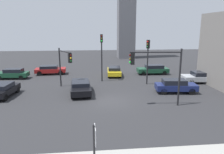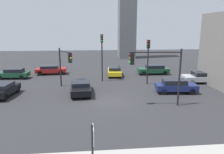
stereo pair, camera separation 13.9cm
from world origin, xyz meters
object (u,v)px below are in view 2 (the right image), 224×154
Objects in this scene: traffic_light_1 at (156,65)px; car_2 at (154,69)px; car_1 at (4,89)px; traffic_light_0 at (65,61)px; car_0 at (51,69)px; car_5 at (13,73)px; car_3 at (115,71)px; traffic_light_2 at (148,54)px; car_6 at (176,86)px; traffic_light_3 at (102,49)px; car_7 at (202,77)px; direction_sign at (93,142)px; car_4 at (81,87)px.

car_2 is at bearing -101.03° from traffic_light_1.
car_1 is 19.97m from car_2.
car_0 is at bearing 170.73° from traffic_light_0.
car_0 is 5.10m from car_5.
traffic_light_2 is at bearing -140.78° from car_3.
traffic_light_2 is 16.13m from car_1.
traffic_light_2 is at bearing 124.85° from car_6.
traffic_light_0 is at bearing 145.99° from car_5.
traffic_light_1 reaches higher than car_0.
traffic_light_3 is 9.48m from car_0.
traffic_light_3 is at bearing -55.75° from car_1.
car_1 is at bearing 12.07° from car_7.
traffic_light_2 is 7.67m from car_7.
traffic_light_0 is at bearing -44.01° from traffic_light_2.
traffic_light_3 reaches higher than traffic_light_1.
traffic_light_0 is 1.02× the size of car_6.
traffic_light_1 is at bearing 54.90° from direction_sign.
car_5 is at bearing -99.09° from traffic_light_3.
traffic_light_2 is at bearing 64.68° from direction_sign.
traffic_light_3 is 6.62m from car_4.
direction_sign is 0.43× the size of traffic_light_2.
traffic_light_2 is 8.98m from car_4.
car_4 is 1.08× the size of car_6.
car_5 is at bearing 95.96° from car_3.
traffic_light_2 is 6.78m from car_3.
car_7 reaches higher than car_5.
traffic_light_2 reaches higher than traffic_light_0.
car_5 is at bearing 4.13° from car_2.
traffic_light_0 is at bearing 30.84° from car_2.
traffic_light_0 is 5.42m from traffic_light_3.
direction_sign is 0.49× the size of car_7.
car_4 is (4.90, -9.97, -0.01)m from car_0.
car_1 is at bearing -91.08° from car_4.
car_1 is 0.98× the size of car_3.
traffic_light_3 is 11.95m from car_1.
traffic_light_0 is 9.11m from car_0.
car_3 is at bearing 6.58° from car_2.
car_2 is (11.98, 6.78, -2.44)m from traffic_light_0.
traffic_light_0 is 9.69m from traffic_light_2.
car_1 is 0.87× the size of car_7.
car_1 is at bearing 27.84° from car_2.
car_6 is (19.42, -8.34, 0.05)m from car_5.
car_4 is at bearing -27.93° from traffic_light_1.
traffic_light_0 is at bearing -140.19° from car_4.
car_7 is at bearing -22.09° from car_0.
car_4 is at bearing -30.28° from traffic_light_2.
traffic_light_1 is at bearing 75.62° from car_2.
traffic_light_2 is at bearing 3.92° from car_7.
car_3 reaches higher than car_4.
car_6 is at bearing 89.54° from car_2.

